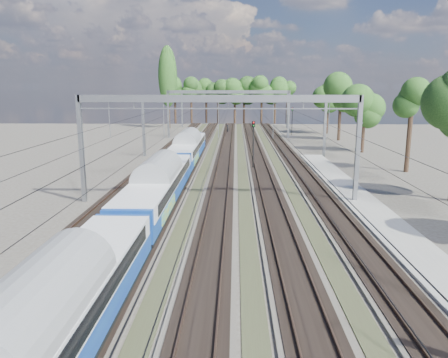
{
  "coord_description": "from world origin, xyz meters",
  "views": [
    {
      "loc": [
        1.42,
        -5.93,
        9.63
      ],
      "look_at": [
        0.56,
        26.35,
        2.8
      ],
      "focal_mm": 35.0,
      "sensor_mm": 36.0,
      "label": 1
    }
  ],
  "objects_px": {
    "signal_near": "(253,139)",
    "signal_far": "(292,118)",
    "emu_train": "(158,182)",
    "worker": "(228,129)"
  },
  "relations": [
    {
      "from": "worker",
      "to": "signal_near",
      "type": "height_order",
      "value": "signal_near"
    },
    {
      "from": "worker",
      "to": "signal_far",
      "type": "xyz_separation_m",
      "value": [
        13.17,
        -2.79,
        2.62
      ]
    },
    {
      "from": "emu_train",
      "to": "signal_near",
      "type": "distance_m",
      "value": 20.67
    },
    {
      "from": "worker",
      "to": "signal_near",
      "type": "distance_m",
      "value": 41.31
    },
    {
      "from": "worker",
      "to": "signal_near",
      "type": "xyz_separation_m",
      "value": [
        3.77,
        -41.05,
        2.71
      ]
    },
    {
      "from": "emu_train",
      "to": "signal_near",
      "type": "relative_size",
      "value": 11.0
    },
    {
      "from": "emu_train",
      "to": "worker",
      "type": "distance_m",
      "value": 60.25
    },
    {
      "from": "worker",
      "to": "signal_far",
      "type": "height_order",
      "value": "signal_far"
    },
    {
      "from": "worker",
      "to": "signal_far",
      "type": "relative_size",
      "value": 0.32
    },
    {
      "from": "signal_near",
      "to": "signal_far",
      "type": "relative_size",
      "value": 1.03
    }
  ]
}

